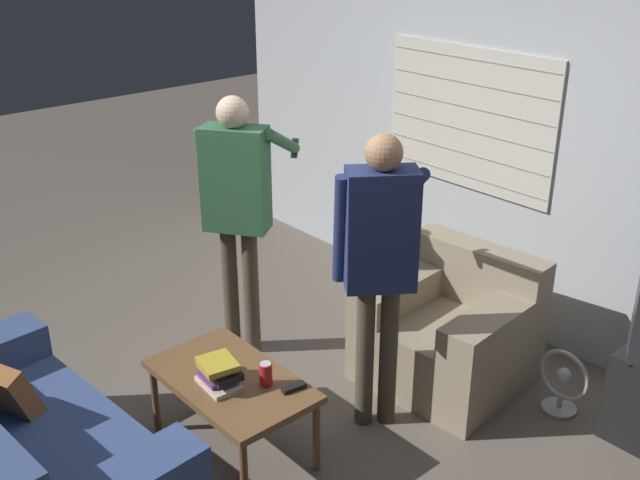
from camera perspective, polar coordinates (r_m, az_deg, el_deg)
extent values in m
plane|color=#665B51|center=(4.33, -4.69, -14.14)|extent=(16.00, 16.00, 0.00)
cube|color=#ADB2B7|center=(5.08, 13.56, 7.35)|extent=(5.20, 0.06, 2.55)
cube|color=beige|center=(5.16, 11.23, 9.06)|extent=(1.35, 0.02, 0.95)
cube|color=gray|center=(5.26, 10.81, 4.88)|extent=(1.33, 0.00, 0.01)
cube|color=gray|center=(5.21, 10.94, 6.52)|extent=(1.33, 0.00, 0.01)
cube|color=gray|center=(5.17, 11.07, 8.19)|extent=(1.33, 0.00, 0.01)
cube|color=gray|center=(5.13, 11.21, 9.89)|extent=(1.33, 0.00, 0.01)
cube|color=gray|center=(5.09, 11.35, 11.61)|extent=(1.33, 0.00, 0.01)
cube|color=gray|center=(5.06, 11.50, 13.35)|extent=(1.33, 0.00, 0.01)
cube|color=#384C7F|center=(3.95, -21.04, -16.44)|extent=(1.72, 1.00, 0.41)
cube|color=#935B2D|center=(4.01, -22.96, -10.66)|extent=(0.41, 0.33, 0.37)
cube|color=gray|center=(4.67, 9.49, -8.17)|extent=(0.95, 0.91, 0.42)
cube|color=gray|center=(4.72, 12.03, -2.54)|extent=(0.90, 0.28, 0.37)
cube|color=gray|center=(4.38, 13.24, -6.26)|extent=(0.31, 0.85, 0.19)
cube|color=gray|center=(4.68, 6.51, -3.64)|extent=(0.31, 0.85, 0.19)
cube|color=brown|center=(3.96, -6.81, -10.60)|extent=(0.91, 0.53, 0.04)
cylinder|color=brown|center=(4.47, -7.34, -9.65)|extent=(0.04, 0.04, 0.41)
cylinder|color=brown|center=(3.93, -0.27, -14.72)|extent=(0.04, 0.04, 0.41)
cylinder|color=brown|center=(4.29, -12.44, -11.71)|extent=(0.04, 0.04, 0.41)
cylinder|color=brown|center=(3.72, -5.80, -17.52)|extent=(0.04, 0.04, 0.41)
cylinder|color=#4C4233|center=(4.85, -6.83, -3.72)|extent=(0.10, 0.10, 0.86)
cylinder|color=#4C4233|center=(4.81, -5.26, -3.91)|extent=(0.10, 0.10, 0.86)
cube|color=#336642|center=(4.53, -6.45, 4.63)|extent=(0.44, 0.39, 0.64)
sphere|color=beige|center=(4.42, -6.70, 9.65)|extent=(0.19, 0.19, 0.19)
cylinder|color=#336642|center=(4.65, -8.78, 4.87)|extent=(0.15, 0.17, 0.62)
cylinder|color=#336642|center=(4.67, -2.87, 7.49)|extent=(0.40, 0.52, 0.31)
cube|color=black|center=(4.96, -1.93, 7.00)|extent=(0.08, 0.08, 0.13)
cylinder|color=#4C4233|center=(4.14, 3.43, -8.84)|extent=(0.10, 0.10, 0.86)
cylinder|color=#4C4233|center=(4.16, 5.22, -8.73)|extent=(0.10, 0.10, 0.86)
cube|color=navy|center=(3.80, 4.67, 0.78)|extent=(0.37, 0.41, 0.64)
sphere|color=#A87A56|center=(3.66, 4.89, 6.65)|extent=(0.19, 0.19, 0.19)
cylinder|color=navy|center=(3.81, 1.55, 0.79)|extent=(0.17, 0.15, 0.61)
cylinder|color=navy|center=(4.02, 6.96, 3.99)|extent=(0.49, 0.38, 0.38)
cube|color=black|center=(4.32, 6.15, 3.11)|extent=(0.10, 0.08, 0.12)
cube|color=beige|center=(3.89, -7.69, -10.77)|extent=(0.24, 0.18, 0.03)
cube|color=#75387F|center=(3.90, -7.79, -10.21)|extent=(0.19, 0.17, 0.03)
cube|color=black|center=(3.87, -7.60, -9.86)|extent=(0.25, 0.17, 0.04)
cube|color=gold|center=(3.85, -7.71, -9.54)|extent=(0.19, 0.20, 0.03)
cube|color=gold|center=(3.82, -7.81, -9.32)|extent=(0.22, 0.20, 0.03)
cylinder|color=red|center=(3.84, -4.15, -10.18)|extent=(0.07, 0.07, 0.12)
cylinder|color=silver|center=(3.81, -4.18, -9.39)|extent=(0.06, 0.06, 0.00)
cube|color=black|center=(3.83, -2.01, -11.18)|extent=(0.06, 0.13, 0.02)
cylinder|color=#A8A8AD|center=(4.66, 17.73, -12.11)|extent=(0.20, 0.20, 0.02)
cylinder|color=#A8A8AD|center=(4.64, 17.80, -11.64)|extent=(0.03, 0.03, 0.07)
torus|color=#A8A8AD|center=(4.54, 18.09, -9.77)|extent=(0.31, 0.02, 0.31)
sphere|color=#A8A8AD|center=(4.54, 18.09, -9.77)|extent=(0.09, 0.09, 0.09)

